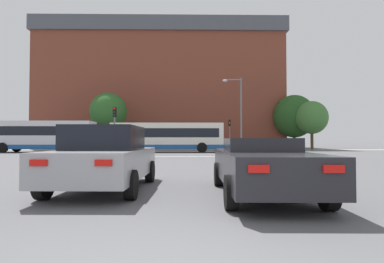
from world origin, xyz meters
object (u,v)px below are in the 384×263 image
street_lamp_junction (238,107)px  bus_crossing_lead (168,137)px  bus_crossing_trailing (42,136)px  car_saloon_left (106,158)px  car_roadster_right (262,165)px  traffic_light_far_right (230,129)px  pedestrian_waiting (127,142)px  traffic_light_near_left (115,123)px

street_lamp_junction → bus_crossing_lead: bearing=171.6°
bus_crossing_lead → bus_crossing_trailing: bearing=90.5°
car_saloon_left → car_roadster_right: size_ratio=0.93×
traffic_light_far_right → pedestrian_waiting: traffic_light_far_right is taller
traffic_light_far_right → traffic_light_near_left: bearing=-128.3°
traffic_light_far_right → car_saloon_left: bearing=-104.0°
street_lamp_junction → pedestrian_waiting: (-12.56, 7.59, -3.49)m
traffic_light_far_right → street_lamp_junction: (-0.19, -7.40, 1.95)m
car_roadster_right → bus_crossing_lead: bearing=100.4°
traffic_light_far_right → traffic_light_near_left: size_ratio=0.99×
pedestrian_waiting → traffic_light_far_right: bearing=36.5°
bus_crossing_lead → traffic_light_near_left: traffic_light_near_left is taller
car_roadster_right → traffic_light_far_right: size_ratio=1.25×
car_roadster_right → traffic_light_far_right: 30.47m
bus_crossing_lead → pedestrian_waiting: bus_crossing_lead is taller
car_roadster_right → traffic_light_near_left: (-7.38, 16.43, 1.90)m
car_saloon_left → bus_crossing_trailing: 26.19m
street_lamp_junction → pedestrian_waiting: 15.09m
pedestrian_waiting → traffic_light_near_left: bearing=-45.1°
bus_crossing_trailing → traffic_light_far_right: (20.03, 6.47, 0.87)m
bus_crossing_lead → street_lamp_junction: bearing=-98.4°
car_roadster_right → pedestrian_waiting: (-9.24, 30.39, 0.32)m
bus_crossing_lead → bus_crossing_trailing: 12.75m
bus_crossing_trailing → street_lamp_junction: 20.06m
car_roadster_right → street_lamp_junction: bearing=83.1°
car_saloon_left → street_lamp_junction: size_ratio=0.59×
street_lamp_junction → car_roadster_right: bearing=-98.3°
bus_crossing_trailing → pedestrian_waiting: 9.88m
car_roadster_right → car_saloon_left: bearing=168.6°
car_saloon_left → pedestrian_waiting: size_ratio=2.53×
car_saloon_left → car_roadster_right: (3.80, -0.86, -0.12)m
car_roadster_right → bus_crossing_lead: size_ratio=0.42×
bus_crossing_trailing → traffic_light_near_left: (9.13, -7.31, 0.90)m
traffic_light_near_left → pedestrian_waiting: traffic_light_near_left is taller
traffic_light_far_right → car_roadster_right: bearing=-96.6°
street_lamp_junction → traffic_light_far_right: bearing=88.5°
street_lamp_junction → pedestrian_waiting: size_ratio=4.30×
car_saloon_left → traffic_light_near_left: size_ratio=1.14×
car_roadster_right → traffic_light_far_right: (3.52, 30.21, 1.86)m
car_roadster_right → street_lamp_junction: size_ratio=0.63×
bus_crossing_lead → traffic_light_near_left: bearing=154.0°
traffic_light_near_left → street_lamp_junction: 12.61m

